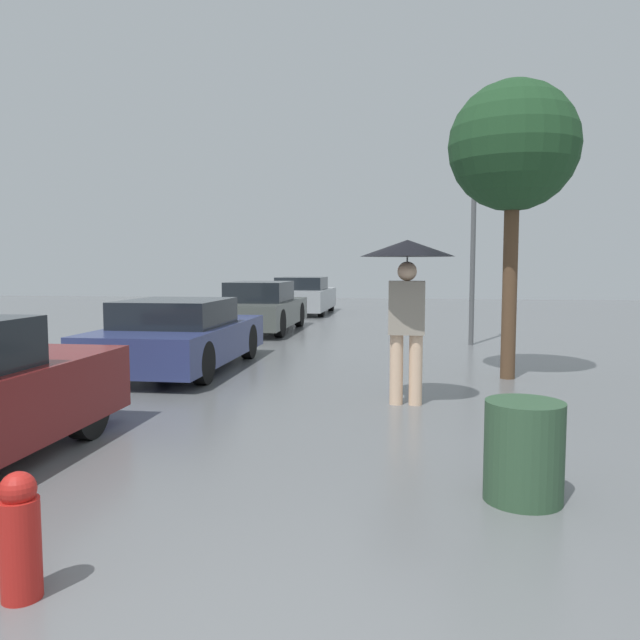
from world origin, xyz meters
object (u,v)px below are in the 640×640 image
pedestrian (407,274)px  parked_car_second (180,336)px  fire_hydrant (20,536)px  trash_bin (524,451)px  parked_car_third (261,308)px  parked_car_farthest (303,296)px  tree (513,149)px  street_lamp (474,203)px

pedestrian → parked_car_second: size_ratio=0.49×
fire_hydrant → trash_bin: bearing=32.1°
pedestrian → trash_bin: (0.86, -3.03, -1.22)m
parked_car_third → parked_car_second: bearing=-89.4°
parked_car_second → trash_bin: parked_car_second is taller
parked_car_farthest → trash_bin: bearing=-75.1°
trash_bin → tree: bearing=82.7°
tree → trash_bin: 5.89m
parked_car_second → parked_car_farthest: (-0.02, 11.95, 0.06)m
tree → street_lamp: (-0.16, 3.97, -0.39)m
parked_car_third → tree: tree is taller
pedestrian → fire_hydrant: bearing=-111.8°
parked_car_second → parked_car_third: size_ratio=0.96×
parked_car_farthest → trash_bin: (4.55, -17.09, -0.24)m
parked_car_farthest → fire_hydrant: parked_car_farthest is taller
parked_car_second → parked_car_farthest: size_ratio=0.96×
pedestrian → parked_car_farthest: 14.57m
pedestrian → parked_car_farthest: bearing=104.7°
pedestrian → parked_car_third: 8.91m
parked_car_second → trash_bin: (4.53, -5.14, -0.18)m
pedestrian → street_lamp: size_ratio=0.44×
parked_car_third → fire_hydrant: parked_car_third is taller
parked_car_third → street_lamp: size_ratio=0.93×
parked_car_farthest → trash_bin: 17.68m
pedestrian → parked_car_third: size_ratio=0.47×
parked_car_second → tree: size_ratio=0.94×
street_lamp → parked_car_second: bearing=-142.5°
street_lamp → trash_bin: (-0.49, -8.99, -2.63)m
street_lamp → fire_hydrant: (-3.25, -10.72, -2.67)m
parked_car_third → fire_hydrant: size_ratio=6.43×
pedestrian → parked_car_farthest: pedestrian is taller
parked_car_second → trash_bin: bearing=-48.6°
parked_car_third → trash_bin: 11.97m
tree → trash_bin: bearing=-97.3°
parked_car_third → trash_bin: size_ratio=5.85×
pedestrian → tree: bearing=53.0°
pedestrian → fire_hydrant: size_ratio=3.02×
pedestrian → tree: tree is taller
fire_hydrant → tree: bearing=63.2°
tree → fire_hydrant: bearing=-116.8°
parked_car_second → tree: 5.90m
pedestrian → trash_bin: bearing=-74.2°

